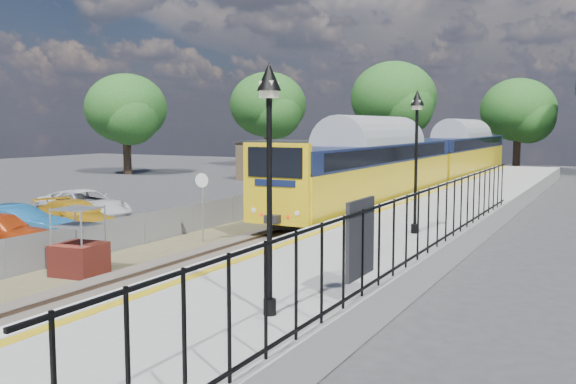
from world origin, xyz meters
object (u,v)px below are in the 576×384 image
Objects in this scene: speed_sign at (202,196)px; brick_plinth at (79,243)px; car_blue at (15,225)px; car_yellow at (75,217)px; victorian_lamp_south at (269,130)px; car_red at (0,231)px; victorian_lamp_north at (417,128)px; car_white at (84,206)px; train at (427,157)px.

brick_plinth is at bearing -97.26° from speed_sign.
car_blue reaches higher than car_yellow.
victorian_lamp_south is 1.05× the size of car_blue.
car_yellow is at bearing -5.54° from car_red.
speed_sign is (0.19, 5.91, 0.79)m from brick_plinth.
victorian_lamp_north is 0.89× the size of car_white.
victorian_lamp_north is at bearing -90.26° from car_blue.
car_red is at bearing -107.35° from train.
car_white is at bearing 3.45° from car_blue.
speed_sign reaches higher than car_white.
brick_plinth is at bearing -115.93° from car_yellow.
car_white is at bearing 175.25° from victorian_lamp_north.
victorian_lamp_south is 31.31m from train.
victorian_lamp_south is at bearing -79.86° from train.
victorian_lamp_north reaches higher than car_red.
victorian_lamp_south is 19.94m from car_white.
brick_plinth is at bearing -140.19° from victorian_lamp_north.
brick_plinth is 0.78× the size of speed_sign.
car_blue is at bearing -157.13° from speed_sign.
speed_sign is 0.64× the size of car_red.
car_yellow is at bearing 136.55° from brick_plinth.
victorian_lamp_north is (-0.20, 10.00, 0.00)m from victorian_lamp_south.
victorian_lamp_north reaches higher than car_blue.
car_white is at bearing 134.49° from brick_plinth.
car_red is at bearing -147.53° from speed_sign.
speed_sign is at bearing -78.13° from car_blue.
car_red is at bearing -170.03° from car_blue.
car_red is (-5.38, 1.58, -0.29)m from brick_plinth.
speed_sign is 0.58× the size of car_yellow.
victorian_lamp_south is at bearing -54.57° from speed_sign.
brick_plinth is 5.62m from car_red.
speed_sign is 8.35m from car_white.
victorian_lamp_north reaches higher than car_white.
victorian_lamp_north is at bearing 0.05° from speed_sign.
brick_plinth is at bearing -95.60° from train.
victorian_lamp_south reaches higher than train.
car_red reaches higher than car_yellow.
speed_sign is at bearing -64.25° from car_red.
car_white is (-2.45, 6.39, 0.02)m from car_red.
car_white is (-1.93, 5.34, -0.01)m from car_blue.
brick_plinth is 6.47m from car_blue.
car_red is at bearing 163.65° from brick_plinth.
speed_sign is at bearing -92.18° from car_white.
car_blue is at bearing -163.78° from car_yellow.
victorian_lamp_north is 8.23m from speed_sign.
victorian_lamp_north is 21.52m from train.
car_blue is (-13.90, -4.02, -3.57)m from victorian_lamp_north.
victorian_lamp_south is 14.88m from car_red.
speed_sign is at bearing -174.55° from victorian_lamp_north.
car_red is at bearing -159.20° from victorian_lamp_north.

